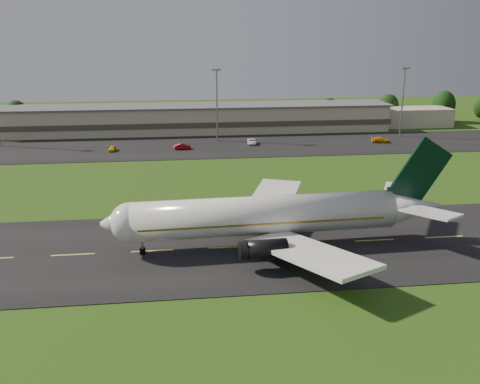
{
  "coord_description": "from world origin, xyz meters",
  "views": [
    {
      "loc": [
        -7.28,
        -71.59,
        29.92
      ],
      "look_at": [
        2.63,
        8.0,
        6.0
      ],
      "focal_mm": 40.0,
      "sensor_mm": 36.0,
      "label": 1
    }
  ],
  "objects": [
    {
      "name": "ground",
      "position": [
        0.0,
        0.0,
        0.0
      ],
      "size": [
        360.0,
        360.0,
        0.0
      ],
      "primitive_type": "plane",
      "color": "#274711",
      "rests_on": "ground"
    },
    {
      "name": "service_vehicle_c",
      "position": [
        14.14,
        73.65,
        0.85
      ],
      "size": [
        3.2,
        5.66,
        1.49
      ],
      "primitive_type": "imported",
      "rotation": [
        0.0,
        0.0,
        -0.14
      ],
      "color": "white",
      "rests_on": "apron"
    },
    {
      "name": "taxiway",
      "position": [
        0.0,
        0.0,
        0.05
      ],
      "size": [
        220.0,
        30.0,
        0.1
      ],
      "primitive_type": "cube",
      "color": "black",
      "rests_on": "ground"
    },
    {
      "name": "terminal",
      "position": [
        6.4,
        96.18,
        3.99
      ],
      "size": [
        145.0,
        16.0,
        8.4
      ],
      "color": "#BAAB8E",
      "rests_on": "ground"
    },
    {
      "name": "light_mast_centre",
      "position": [
        5.0,
        80.0,
        12.74
      ],
      "size": [
        2.4,
        1.2,
        20.35
      ],
      "color": "gray",
      "rests_on": "ground"
    },
    {
      "name": "airliner",
      "position": [
        6.04,
        0.03,
        4.66
      ],
      "size": [
        51.29,
        42.15,
        15.57
      ],
      "rotation": [
        0.0,
        0.0,
        0.04
      ],
      "color": "white",
      "rests_on": "ground"
    },
    {
      "name": "tree_line",
      "position": [
        44.37,
        105.5,
        5.17
      ],
      "size": [
        195.76,
        8.92,
        10.84
      ],
      "color": "black",
      "rests_on": "ground"
    },
    {
      "name": "light_mast_east",
      "position": [
        60.0,
        80.0,
        12.74
      ],
      "size": [
        2.4,
        1.2,
        20.35
      ],
      "color": "gray",
      "rests_on": "ground"
    },
    {
      "name": "service_vehicle_d",
      "position": [
        50.68,
        71.36,
        0.85
      ],
      "size": [
        5.5,
        3.02,
        1.51
      ],
      "primitive_type": "imported",
      "rotation": [
        0.0,
        0.0,
        1.39
      ],
      "color": "orange",
      "rests_on": "apron"
    },
    {
      "name": "service_vehicle_a",
      "position": [
        -23.64,
        69.4,
        0.76
      ],
      "size": [
        1.78,
        3.98,
        1.33
      ],
      "primitive_type": "imported",
      "rotation": [
        0.0,
        0.0,
        -0.05
      ],
      "color": "yellow",
      "rests_on": "apron"
    },
    {
      "name": "apron",
      "position": [
        0.0,
        72.0,
        0.05
      ],
      "size": [
        260.0,
        30.0,
        0.1
      ],
      "primitive_type": "cube",
      "color": "black",
      "rests_on": "ground"
    },
    {
      "name": "service_vehicle_b",
      "position": [
        -5.25,
        69.19,
        0.84
      ],
      "size": [
        4.67,
        2.13,
        1.48
      ],
      "primitive_type": "imported",
      "rotation": [
        0.0,
        0.0,
        1.7
      ],
      "color": "maroon",
      "rests_on": "apron"
    }
  ]
}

